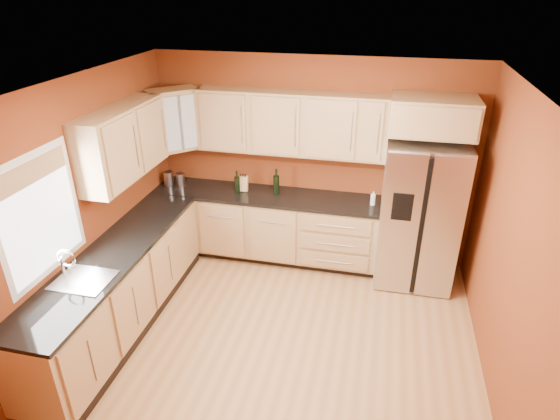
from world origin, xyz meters
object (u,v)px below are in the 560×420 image
Objects in this scene: refrigerator at (419,214)px; knife_block at (244,183)px; canister_left at (181,180)px; wine_bottle_a at (276,182)px; soap_dispenser at (373,198)px.

refrigerator is 2.20m from knife_block.
canister_left is 0.93× the size of knife_block.
wine_bottle_a reaches higher than knife_block.
wine_bottle_a is at bearing 176.42° from refrigerator.
canister_left is at bearing -178.48° from wine_bottle_a.
wine_bottle_a is (1.29, 0.03, 0.08)m from canister_left.
refrigerator reaches higher than canister_left.
refrigerator is 1.77m from wine_bottle_a.
canister_left is at bearing 178.57° from refrigerator.
wine_bottle_a is 1.21m from soap_dispenser.
soap_dispenser is at bearing -0.41° from canister_left.
refrigerator is 0.57m from soap_dispenser.
knife_block is at bearing 3.12° from canister_left.
canister_left is 0.86m from knife_block.
soap_dispenser is (2.49, -0.02, -0.00)m from canister_left.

